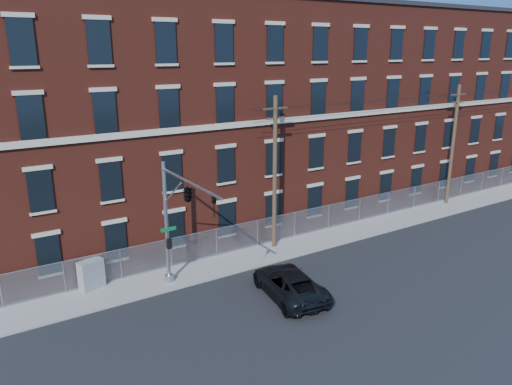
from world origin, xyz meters
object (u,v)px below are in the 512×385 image
object	(u,v)px
utility_pole_near	(275,171)
pickup_truck	(289,283)
traffic_signal_mast	(182,204)
utility_cabinet	(91,274)

from	to	relation	value
utility_pole_near	pickup_truck	xyz separation A→B (m)	(-3.14, -6.01, -4.58)
traffic_signal_mast	pickup_truck	size ratio (longest dim) A/B	1.29
traffic_signal_mast	utility_cabinet	distance (m)	7.06
utility_pole_near	utility_cabinet	bearing A→B (deg)	178.08
utility_pole_near	pickup_truck	size ratio (longest dim) A/B	1.84
pickup_truck	utility_pole_near	bearing A→B (deg)	-108.94
pickup_truck	utility_cabinet	distance (m)	10.89
utility_pole_near	utility_cabinet	distance (m)	12.73
pickup_truck	utility_cabinet	world-z (taller)	utility_cabinet
traffic_signal_mast	utility_cabinet	xyz separation A→B (m)	(-3.94, 3.82, -4.44)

